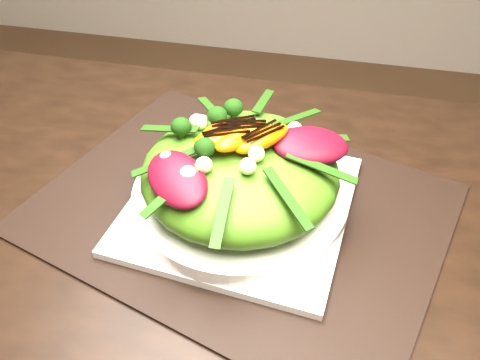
% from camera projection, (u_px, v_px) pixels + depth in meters
% --- Properties ---
extents(dining_table, '(1.60, 0.90, 0.75)m').
position_uv_depth(dining_table, '(333.00, 334.00, 0.52)').
color(dining_table, black).
rests_on(dining_table, floor).
extents(placemat, '(0.56, 0.48, 0.00)m').
position_uv_depth(placemat, '(240.00, 208.00, 0.62)').
color(placemat, black).
rests_on(placemat, dining_table).
extents(plate_base, '(0.28, 0.28, 0.01)m').
position_uv_depth(plate_base, '(240.00, 204.00, 0.62)').
color(plate_base, silver).
rests_on(plate_base, placemat).
extents(salad_bowl, '(0.34, 0.34, 0.02)m').
position_uv_depth(salad_bowl, '(240.00, 195.00, 0.61)').
color(salad_bowl, silver).
rests_on(salad_bowl, plate_base).
extents(lettuce_mound, '(0.24, 0.24, 0.08)m').
position_uv_depth(lettuce_mound, '(240.00, 172.00, 0.59)').
color(lettuce_mound, '#477916').
rests_on(lettuce_mound, salad_bowl).
extents(radicchio_leaf, '(0.10, 0.08, 0.02)m').
position_uv_depth(radicchio_leaf, '(310.00, 145.00, 0.56)').
color(radicchio_leaf, '#4A0714').
rests_on(radicchio_leaf, lettuce_mound).
extents(orange_segment, '(0.08, 0.05, 0.02)m').
position_uv_depth(orange_segment, '(240.00, 131.00, 0.57)').
color(orange_segment, '#E75803').
rests_on(orange_segment, lettuce_mound).
extents(broccoli_floret, '(0.04, 0.04, 0.03)m').
position_uv_depth(broccoli_floret, '(201.00, 118.00, 0.58)').
color(broccoli_floret, '#0B3509').
rests_on(broccoli_floret, lettuce_mound).
extents(macadamia_nut, '(0.02, 0.02, 0.02)m').
position_uv_depth(macadamia_nut, '(261.00, 174.00, 0.52)').
color(macadamia_nut, '#FFECB3').
rests_on(macadamia_nut, lettuce_mound).
extents(balsamic_drizzle, '(0.04, 0.02, 0.00)m').
position_uv_depth(balsamic_drizzle, '(240.00, 124.00, 0.56)').
color(balsamic_drizzle, black).
rests_on(balsamic_drizzle, orange_segment).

